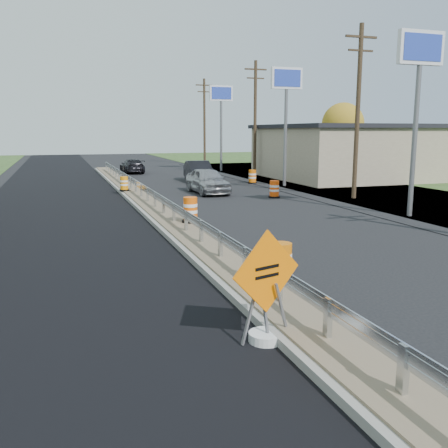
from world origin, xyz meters
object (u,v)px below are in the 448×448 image
object	(u,v)px
barrel_shoulder_near	(274,189)
car_dark_mid	(199,171)
car_dark_far	(132,166)
barrel_median_mid	(190,210)
barrel_shoulder_mid	(252,177)
barrel_median_near	(280,264)
car_silver	(207,181)
caution_sign	(266,314)
barrel_median_far	(124,184)

from	to	relation	value
barrel_shoulder_near	car_dark_mid	xyz separation A→B (m)	(-1.58, 10.41, 0.30)
barrel_shoulder_near	car_dark_far	xyz separation A→B (m)	(-5.24, 19.75, 0.17)
barrel_median_mid	barrel_shoulder_mid	distance (m)	17.34
barrel_median_near	car_silver	world-z (taller)	car_silver
caution_sign	barrel_shoulder_mid	bearing A→B (deg)	51.27
barrel_median_near	car_dark_mid	world-z (taller)	car_dark_mid
barrel_median_mid	barrel_median_far	size ratio (longest dim) A/B	1.16
barrel_median_mid	car_silver	size ratio (longest dim) A/B	0.22
caution_sign	barrel_median_near	world-z (taller)	caution_sign
barrel_median_near	car_dark_far	bearing A→B (deg)	87.38
barrel_median_near	barrel_shoulder_near	bearing A→B (deg)	66.35
caution_sign	car_dark_far	xyz separation A→B (m)	(3.07, 37.95, 0.11)
barrel_median_mid	car_dark_mid	distance (m)	18.50
barrel_median_near	barrel_median_mid	bearing A→B (deg)	90.00
car_silver	car_dark_far	world-z (taller)	car_silver
barrel_median_mid	barrel_median_far	world-z (taller)	barrel_median_mid
barrel_shoulder_near	car_dark_far	bearing A→B (deg)	104.86
caution_sign	car_silver	xyz separation A→B (m)	(5.27, 21.37, 0.25)
barrel_shoulder_near	car_dark_far	world-z (taller)	car_dark_far
barrel_median_near	barrel_median_far	world-z (taller)	barrel_median_near
barrel_median_near	barrel_median_mid	size ratio (longest dim) A/B	0.96
barrel_shoulder_mid	car_dark_mid	xyz separation A→B (m)	(-3.31, 2.66, 0.30)
caution_sign	car_dark_mid	xyz separation A→B (m)	(6.73, 28.61, 0.24)
barrel_shoulder_mid	caution_sign	bearing A→B (deg)	-111.16
barrel_median_near	barrel_shoulder_mid	xyz separation A→B (m)	(8.59, 23.41, -0.21)
caution_sign	car_silver	size ratio (longest dim) A/B	0.46
barrel_median_mid	barrel_median_far	bearing A→B (deg)	95.49
barrel_median_far	barrel_shoulder_near	xyz separation A→B (m)	(7.96, -4.12, -0.17)
barrel_shoulder_mid	car_silver	bearing A→B (deg)	-136.21
caution_sign	barrel_median_near	bearing A→B (deg)	42.63
barrel_shoulder_mid	car_silver	world-z (taller)	car_silver
barrel_median_mid	car_dark_far	distance (m)	27.12
caution_sign	barrel_median_far	xyz separation A→B (m)	(0.35, 22.32, 0.11)
car_silver	car_dark_mid	xyz separation A→B (m)	(1.46, 7.24, -0.00)
car_dark_mid	car_silver	bearing A→B (deg)	-96.76
barrel_shoulder_mid	car_dark_far	xyz separation A→B (m)	(-6.97, 12.01, 0.16)
barrel_shoulder_mid	car_silver	distance (m)	6.61
car_silver	car_dark_far	xyz separation A→B (m)	(-2.20, 16.58, -0.14)
barrel_median_far	barrel_median_mid	bearing A→B (deg)	-84.51
barrel_median_far	car_dark_far	world-z (taller)	car_dark_far
barrel_median_mid	car_silver	bearing A→B (deg)	69.98
barrel_median_near	car_dark_far	xyz separation A→B (m)	(1.62, 35.42, -0.05)
barrel_shoulder_mid	car_dark_far	bearing A→B (deg)	120.14
barrel_shoulder_near	car_dark_far	size ratio (longest dim) A/B	0.22
car_dark_far	barrel_shoulder_near	bearing A→B (deg)	103.58
caution_sign	barrel_median_near	xyz separation A→B (m)	(1.45, 2.53, 0.16)
barrel_median_mid	car_silver	world-z (taller)	car_silver
barrel_median_mid	barrel_shoulder_near	distance (m)	10.04
barrel_median_far	car_dark_mid	world-z (taller)	car_dark_mid
barrel_median_mid	car_silver	xyz separation A→B (m)	(3.82, 10.49, 0.07)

